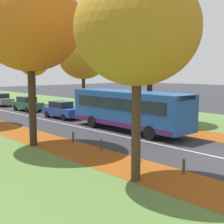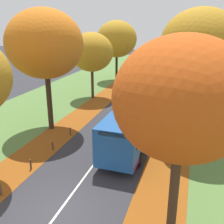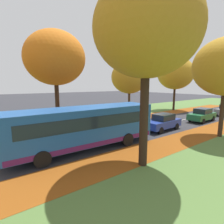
{
  "view_description": "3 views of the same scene",
  "coord_description": "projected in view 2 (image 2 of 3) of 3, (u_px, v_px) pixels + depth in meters",
  "views": [
    {
      "loc": [
        -14.82,
        -7.22,
        4.46
      ],
      "look_at": [
        0.84,
        9.68,
        1.43
      ],
      "focal_mm": 50.0,
      "sensor_mm": 36.0,
      "label": 1
    },
    {
      "loc": [
        5.64,
        -9.25,
        8.8
      ],
      "look_at": [
        -0.02,
        8.85,
        2.29
      ],
      "focal_mm": 42.0,
      "sensor_mm": 36.0,
      "label": 2
    },
    {
      "loc": [
        12.5,
        3.37,
        4.58
      ],
      "look_at": [
        0.96,
        11.75,
        2.29
      ],
      "focal_mm": 28.0,
      "sensor_mm": 36.0,
      "label": 3
    }
  ],
  "objects": [
    {
      "name": "bus",
      "position": [
        134.0,
        122.0,
        19.72
      ],
      "size": [
        2.85,
        10.46,
        2.98
      ],
      "color": "#1E5199",
      "rests_on": "ground"
    },
    {
      "name": "bollard_fourth",
      "position": [
        53.0,
        146.0,
        18.96
      ],
      "size": [
        0.12,
        0.12,
        0.63
      ],
      "primitive_type": "cylinder",
      "color": "#4C3823",
      "rests_on": "ground"
    },
    {
      "name": "car_green_following",
      "position": [
        162.0,
        87.0,
        34.43
      ],
      "size": [
        1.89,
        4.26,
        1.62
      ],
      "color": "#1E6038",
      "rests_on": "ground"
    },
    {
      "name": "leaf_litter_right",
      "position": [
        176.0,
        123.0,
        24.14
      ],
      "size": [
        2.8,
        60.0,
        0.0
      ],
      "primitive_type": "cube",
      "color": "#8C4714",
      "rests_on": "grass_verge_right"
    },
    {
      "name": "car_blue_lead",
      "position": [
        151.0,
        101.0,
        27.92
      ],
      "size": [
        1.92,
        4.27,
        1.62
      ],
      "color": "#233D9E",
      "rests_on": "ground"
    },
    {
      "name": "tree_left_far",
      "position": [
        117.0,
        39.0,
        39.87
      ],
      "size": [
        6.12,
        6.12,
        9.16
      ],
      "color": "black",
      "rests_on": "ground"
    },
    {
      "name": "tree_left_near",
      "position": [
        45.0,
        44.0,
        20.68
      ],
      "size": [
        6.12,
        6.12,
        9.95
      ],
      "color": "#382619",
      "rests_on": "ground"
    },
    {
      "name": "bollard_third",
      "position": [
        31.0,
        164.0,
        16.45
      ],
      "size": [
        0.12,
        0.12,
        0.69
      ],
      "primitive_type": "cylinder",
      "color": "#4C3823",
      "rests_on": "ground"
    },
    {
      "name": "tree_right_mid",
      "position": [
        200.0,
        51.0,
        27.07
      ],
      "size": [
        5.35,
        5.35,
        8.41
      ],
      "color": "#382619",
      "rests_on": "ground"
    },
    {
      "name": "tree_right_near",
      "position": [
        200.0,
        45.0,
        18.09
      ],
      "size": [
        5.52,
        5.52,
        9.83
      ],
      "color": "black",
      "rests_on": "ground"
    },
    {
      "name": "car_black_trailing",
      "position": [
        175.0,
        64.0,
        52.55
      ],
      "size": [
        1.83,
        4.22,
        1.62
      ],
      "color": "black",
      "rests_on": "ground"
    },
    {
      "name": "bollard_second",
      "position": [
        0.0,
        190.0,
        13.97
      ],
      "size": [
        0.12,
        0.12,
        0.67
      ],
      "primitive_type": "cylinder",
      "color": "#4C3823",
      "rests_on": "ground"
    },
    {
      "name": "car_grey_third_in_line",
      "position": [
        168.0,
        77.0,
        40.78
      ],
      "size": [
        1.9,
        4.26,
        1.62
      ],
      "color": "slate",
      "rests_on": "ground"
    },
    {
      "name": "ground_plane",
      "position": [
        58.0,
        212.0,
        12.8
      ],
      "size": [
        160.0,
        160.0,
        0.0
      ],
      "primitive_type": "plane",
      "color": "#2D2D33"
    },
    {
      "name": "grass_verge_right",
      "position": [
        224.0,
        108.0,
        28.26
      ],
      "size": [
        12.0,
        90.0,
        0.01
      ],
      "primitive_type": "cube",
      "color": "#517538",
      "rests_on": "ground"
    },
    {
      "name": "leaf_litter_left",
      "position": [
        84.0,
        113.0,
        26.74
      ],
      "size": [
        2.8,
        60.0,
        0.0
      ],
      "primitive_type": "cube",
      "color": "#8C4714",
      "rests_on": "grass_verge_left"
    },
    {
      "name": "grass_verge_left",
      "position": [
        70.0,
        95.0,
        33.45
      ],
      "size": [
        12.0,
        90.0,
        0.01
      ],
      "primitive_type": "cube",
      "color": "#517538",
      "rests_on": "ground"
    },
    {
      "name": "tree_right_far",
      "position": [
        196.0,
        47.0,
        36.32
      ],
      "size": [
        4.03,
        4.03,
        7.48
      ],
      "color": "#422D1E",
      "rests_on": "ground"
    },
    {
      "name": "tree_right_nearest",
      "position": [
        182.0,
        99.0,
        9.34
      ],
      "size": [
        5.07,
        5.07,
        8.5
      ],
      "color": "#422D1E",
      "rests_on": "ground"
    },
    {
      "name": "car_white_fourth_in_line",
      "position": [
        172.0,
        69.0,
        47.01
      ],
      "size": [
        1.85,
        4.23,
        1.62
      ],
      "color": "silver",
      "rests_on": "ground"
    },
    {
      "name": "road_centre_line",
      "position": [
        140.0,
        101.0,
        30.86
      ],
      "size": [
        0.12,
        80.0,
        0.01
      ],
      "primitive_type": "cube",
      "color": "silver",
      "rests_on": "ground"
    },
    {
      "name": "tree_left_mid",
      "position": [
        92.0,
        52.0,
        30.48
      ],
      "size": [
        5.02,
        5.02,
        7.78
      ],
      "color": "#422D1E",
      "rests_on": "ground"
    },
    {
      "name": "bollard_fifth",
      "position": [
        70.0,
        132.0,
        21.43
      ],
      "size": [
        0.12,
        0.12,
        0.66
      ],
      "primitive_type": "cylinder",
      "color": "#4C3823",
      "rests_on": "ground"
    }
  ]
}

